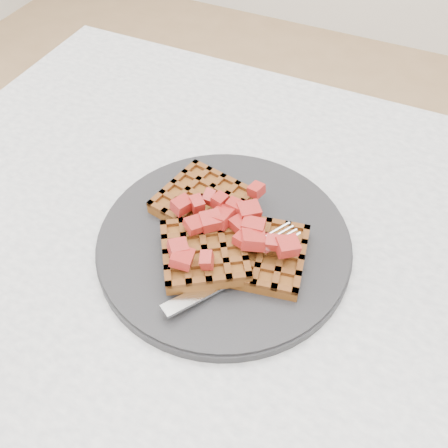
# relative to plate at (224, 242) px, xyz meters

# --- Properties ---
(table) EXTENTS (1.20, 0.80, 0.75)m
(table) POSITION_rel_plate_xyz_m (0.14, -0.03, -0.12)
(table) COLOR silver
(table) RESTS_ON ground
(plate) EXTENTS (0.30, 0.30, 0.02)m
(plate) POSITION_rel_plate_xyz_m (0.00, 0.00, 0.00)
(plate) COLOR black
(plate) RESTS_ON table
(waffles) EXTENTS (0.21, 0.19, 0.03)m
(waffles) POSITION_rel_plate_xyz_m (0.00, -0.00, 0.02)
(waffles) COLOR brown
(waffles) RESTS_ON plate
(strawberry_pile) EXTENTS (0.15, 0.15, 0.02)m
(strawberry_pile) POSITION_rel_plate_xyz_m (0.00, 0.00, 0.05)
(strawberry_pile) COLOR maroon
(strawberry_pile) RESTS_ON waffles
(fork) EXTENTS (0.11, 0.17, 0.02)m
(fork) POSITION_rel_plate_xyz_m (0.04, -0.04, 0.02)
(fork) COLOR silver
(fork) RESTS_ON plate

